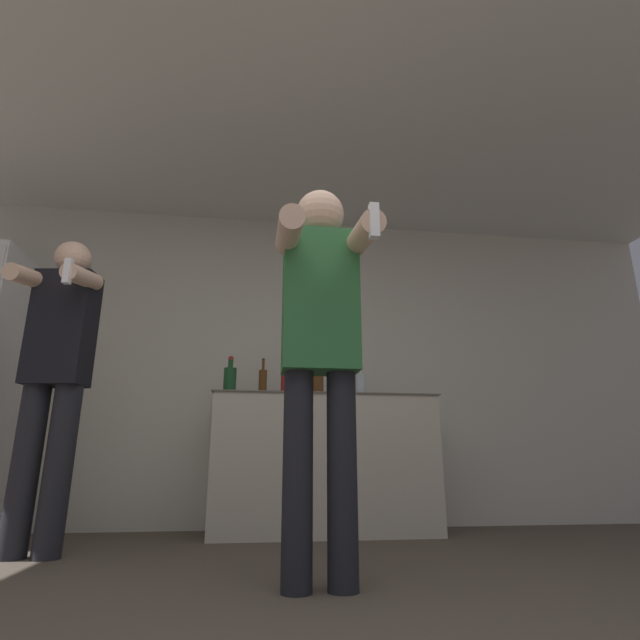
# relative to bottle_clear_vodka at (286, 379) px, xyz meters

# --- Properties ---
(wall_back) EXTENTS (7.00, 0.06, 2.55)m
(wall_back) POSITION_rel_bottle_clear_vodka_xyz_m (-0.14, 0.38, 0.19)
(wall_back) COLOR beige
(wall_back) RESTS_ON ground_plane
(ceiling_slab) EXTENTS (7.00, 3.34, 0.05)m
(ceiling_slab) POSITION_rel_bottle_clear_vodka_xyz_m (-0.14, -1.06, 1.49)
(ceiling_slab) COLOR silver
(ceiling_slab) RESTS_ON wall_back
(counter) EXTENTS (1.60, 0.67, 0.95)m
(counter) POSITION_rel_bottle_clear_vodka_xyz_m (0.28, 0.03, -0.61)
(counter) COLOR #BCB29E
(counter) RESTS_ON ground_plane
(bottle_clear_vodka) EXTENTS (0.08, 0.08, 0.32)m
(bottle_clear_vodka) POSITION_rel_bottle_clear_vodka_xyz_m (0.00, 0.00, 0.00)
(bottle_clear_vodka) COLOR maroon
(bottle_clear_vodka) RESTS_ON counter
(bottle_green_wine) EXTENTS (0.07, 0.07, 0.28)m
(bottle_green_wine) POSITION_rel_bottle_clear_vodka_xyz_m (0.56, 0.00, -0.03)
(bottle_green_wine) COLOR silver
(bottle_green_wine) RESTS_ON counter
(bottle_tall_gin) EXTENTS (0.09, 0.09, 0.29)m
(bottle_tall_gin) POSITION_rel_bottle_clear_vodka_xyz_m (-0.41, 0.00, -0.02)
(bottle_tall_gin) COLOR #194723
(bottle_tall_gin) RESTS_ON counter
(bottle_red_label) EXTENTS (0.09, 0.09, 0.27)m
(bottle_red_label) POSITION_rel_bottle_clear_vodka_xyz_m (0.24, -0.00, -0.03)
(bottle_red_label) COLOR #563314
(bottle_red_label) RESTS_ON counter
(bottle_brown_liquor) EXTENTS (0.06, 0.06, 0.29)m
(bottle_brown_liquor) POSITION_rel_bottle_clear_vodka_xyz_m (-0.17, 0.00, -0.03)
(bottle_brown_liquor) COLOR #563314
(bottle_brown_liquor) RESTS_ON counter
(person_woman_foreground) EXTENTS (0.41, 0.54, 1.70)m
(person_woman_foreground) POSITION_rel_bottle_clear_vodka_xyz_m (0.04, -1.63, -0.06)
(person_woman_foreground) COLOR black
(person_woman_foreground) RESTS_ON ground_plane
(person_man_side) EXTENTS (0.45, 0.48, 1.77)m
(person_man_side) POSITION_rel_bottle_clear_vodka_xyz_m (-1.36, -0.72, -0.10)
(person_man_side) COLOR black
(person_man_side) RESTS_ON ground_plane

